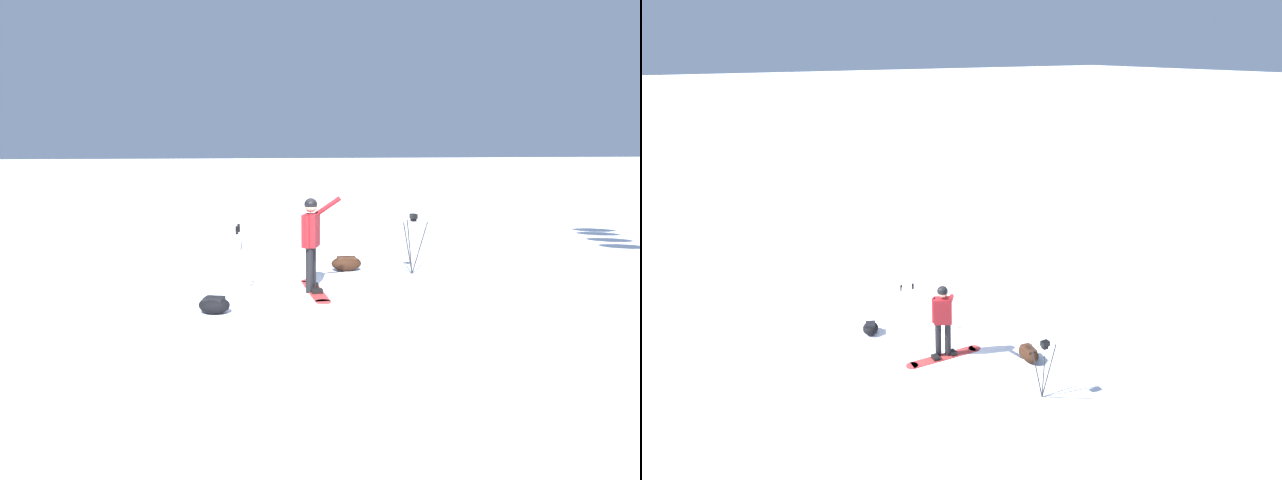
# 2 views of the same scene
# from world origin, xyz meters

# --- Properties ---
(ground_plane) EXTENTS (300.00, 300.00, 0.00)m
(ground_plane) POSITION_xyz_m (0.00, 0.00, 0.00)
(ground_plane) COLOR white
(snowboarder) EXTENTS (0.78, 0.47, 1.78)m
(snowboarder) POSITION_xyz_m (0.09, 0.29, 1.07)
(snowboarder) COLOR black
(snowboarder) RESTS_ON ground_plane
(snowboard) EXTENTS (0.38, 1.87, 0.10)m
(snowboard) POSITION_xyz_m (0.15, 0.28, 0.02)
(snowboard) COLOR #B23333
(snowboard) RESTS_ON ground_plane
(gear_bag_large) EXTENTS (0.62, 0.56, 0.27)m
(gear_bag_large) POSITION_xyz_m (-1.77, -0.72, 0.14)
(gear_bag_large) COLOR black
(gear_bag_large) RESTS_ON ground_plane
(camera_tripod) EXTENTS (0.54, 0.52, 1.29)m
(camera_tripod) POSITION_xyz_m (2.51, 1.22, 0.93)
(camera_tripod) COLOR #262628
(camera_tripod) RESTS_ON ground_plane
(gear_bag_small) EXTENTS (0.70, 0.45, 0.32)m
(gear_bag_small) POSITION_xyz_m (1.25, 1.86, 0.17)
(gear_bag_small) COLOR black
(gear_bag_small) RESTS_ON ground_plane
(ski_poles) EXTENTS (0.31, 0.35, 1.31)m
(ski_poles) POSITION_xyz_m (-1.28, 0.08, 0.86)
(ski_poles) COLOR gray
(ski_poles) RESTS_ON ground_plane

